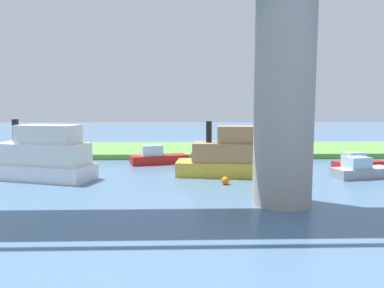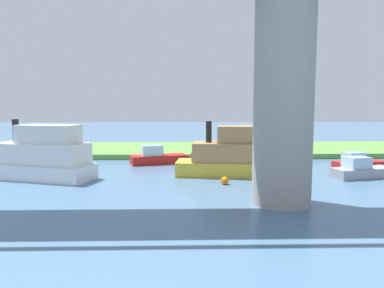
{
  "view_description": "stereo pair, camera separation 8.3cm",
  "coord_description": "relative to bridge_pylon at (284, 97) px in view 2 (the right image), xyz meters",
  "views": [
    {
      "loc": [
        1.49,
        33.39,
        4.99
      ],
      "look_at": [
        0.67,
        5.0,
        2.0
      ],
      "focal_mm": 33.67,
      "sensor_mm": 36.0,
      "label": 1
    },
    {
      "loc": [
        1.41,
        33.4,
        4.99
      ],
      "look_at": [
        0.67,
        5.0,
        2.0
      ],
      "focal_mm": 33.67,
      "sensor_mm": 36.0,
      "label": 2
    }
  ],
  "objects": [
    {
      "name": "bridge_pylon",
      "position": [
        0.0,
        0.0,
        0.0
      ],
      "size": [
        2.97,
        2.97,
        10.92
      ],
      "primitive_type": "cylinder",
      "color": "#9E998E",
      "rests_on": "ground"
    },
    {
      "name": "mooring_post",
      "position": [
        3.26,
        -16.28,
        -4.42
      ],
      "size": [
        0.2,
        0.2,
        1.07
      ],
      "primitive_type": "cylinder",
      "color": "brown",
      "rests_on": "grassy_bank"
    },
    {
      "name": "motorboat_red",
      "position": [
        1.37,
        -7.62,
        -4.01
      ],
      "size": [
        7.92,
        3.48,
        3.92
      ],
      "color": "gold",
      "rests_on": "ground"
    },
    {
      "name": "ground_plane",
      "position": [
        3.63,
        -15.42,
        -5.46
      ],
      "size": [
        160.0,
        160.0,
        0.0
      ],
      "primitive_type": "plane",
      "color": "#4C7093"
    },
    {
      "name": "marker_buoy",
      "position": [
        2.35,
        -4.62,
        -5.21
      ],
      "size": [
        0.5,
        0.5,
        0.5
      ],
      "primitive_type": "sphere",
      "color": "orange",
      "rests_on": "ground"
    },
    {
      "name": "person_on_bank",
      "position": [
        -0.42,
        -17.08,
        -4.26
      ],
      "size": [
        0.48,
        0.48,
        1.39
      ],
      "color": "#2D334C",
      "rests_on": "grassy_bank"
    },
    {
      "name": "motorboat_white",
      "position": [
        -8.87,
        -9.92,
        -4.97
      ],
      "size": [
        4.34,
        2.4,
        1.37
      ],
      "color": "red",
      "rests_on": "ground"
    },
    {
      "name": "houseboat_blue",
      "position": [
        14.86,
        -6.7,
        -3.94
      ],
      "size": [
        8.44,
        4.97,
        4.09
      ],
      "color": "white",
      "rests_on": "ground"
    },
    {
      "name": "skiff_small",
      "position": [
        -7.49,
        -6.57,
        -4.93
      ],
      "size": [
        4.69,
        2.61,
        1.48
      ],
      "color": "#99999E",
      "rests_on": "ground"
    },
    {
      "name": "pontoon_yellow",
      "position": [
        7.27,
        -13.14,
        -4.88
      ],
      "size": [
        5.17,
        3.08,
        1.62
      ],
      "color": "red",
      "rests_on": "ground"
    },
    {
      "name": "grassy_bank",
      "position": [
        3.63,
        -21.42,
        -5.21
      ],
      "size": [
        80.0,
        12.0,
        0.5
      ],
      "primitive_type": "cube",
      "color": "#5B9342",
      "rests_on": "ground"
    }
  ]
}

